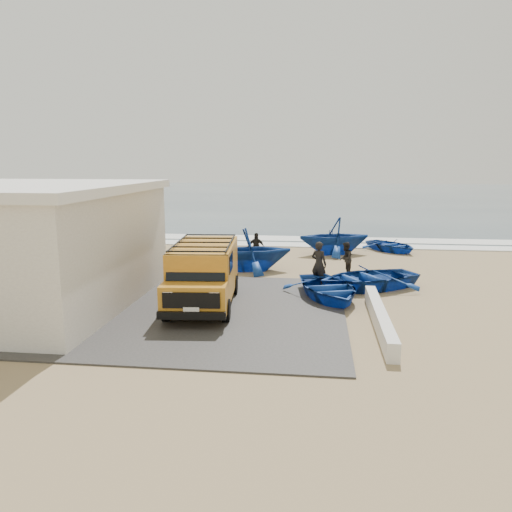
{
  "coord_description": "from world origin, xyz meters",
  "views": [
    {
      "loc": [
        2.98,
        -18.21,
        5.06
      ],
      "look_at": [
        0.52,
        1.95,
        1.2
      ],
      "focal_mm": 35.0,
      "sensor_mm": 36.0,
      "label": 1
    }
  ],
  "objects": [
    {
      "name": "surf_line",
      "position": [
        0.0,
        12.0,
        0.03
      ],
      "size": [
        180.0,
        1.6,
        0.06
      ],
      "primitive_type": "cube",
      "color": "white",
      "rests_on": "ground"
    },
    {
      "name": "boat_near_right",
      "position": [
        5.06,
        1.75,
        0.44
      ],
      "size": [
        5.2,
        4.69,
        0.88
      ],
      "primitive_type": "imported",
      "rotation": [
        0.0,
        0.0,
        -1.08
      ],
      "color": "#133E99",
      "rests_on": "ground"
    },
    {
      "name": "boat_far_right",
      "position": [
        7.24,
        10.59,
        0.34
      ],
      "size": [
        3.9,
        4.08,
        0.69
      ],
      "primitive_type": "imported",
      "rotation": [
        0.0,
        0.0,
        0.65
      ],
      "color": "#133E99",
      "rests_on": "ground"
    },
    {
      "name": "van",
      "position": [
        -0.93,
        -1.39,
        1.22
      ],
      "size": [
        2.52,
        5.45,
        2.27
      ],
      "rotation": [
        0.0,
        0.0,
        0.09
      ],
      "color": "orange",
      "rests_on": "ground"
    },
    {
      "name": "fisherman_middle",
      "position": [
        4.32,
        4.09,
        0.76
      ],
      "size": [
        0.77,
        0.87,
        1.51
      ],
      "primitive_type": "imported",
      "rotation": [
        0.0,
        0.0,
        -1.88
      ],
      "color": "black",
      "rests_on": "ground"
    },
    {
      "name": "slab",
      "position": [
        -2.0,
        -2.0,
        0.03
      ],
      "size": [
        12.0,
        10.0,
        0.05
      ],
      "primitive_type": "cube",
      "color": "#3C3937",
      "rests_on": "ground"
    },
    {
      "name": "ocean",
      "position": [
        0.0,
        56.0,
        0.0
      ],
      "size": [
        180.0,
        88.0,
        0.01
      ],
      "primitive_type": "cube",
      "color": "#385166",
      "rests_on": "ground"
    },
    {
      "name": "boat_far_left",
      "position": [
        3.97,
        9.28,
        1.02
      ],
      "size": [
        4.67,
        4.31,
        2.05
      ],
      "primitive_type": "imported",
      "rotation": [
        0.0,
        0.0,
        -1.29
      ],
      "color": "#133E99",
      "rests_on": "ground"
    },
    {
      "name": "fisherman_back",
      "position": [
        -0.03,
        6.46,
        0.76
      ],
      "size": [
        0.96,
        0.58,
        1.53
      ],
      "primitive_type": "imported",
      "rotation": [
        0.0,
        0.0,
        0.25
      ],
      "color": "black",
      "rests_on": "ground"
    },
    {
      "name": "ground",
      "position": [
        0.0,
        0.0,
        0.0
      ],
      "size": [
        160.0,
        160.0,
        0.0
      ],
      "primitive_type": "plane",
      "color": "#9D835B"
    },
    {
      "name": "boat_mid_left",
      "position": [
        -0.07,
        4.53,
        1.0
      ],
      "size": [
        4.44,
        4.05,
        2.01
      ],
      "primitive_type": "imported",
      "rotation": [
        0.0,
        0.0,
        1.79
      ],
      "color": "#133E99",
      "rests_on": "ground"
    },
    {
      "name": "boat_near_left",
      "position": [
        3.46,
        0.02,
        0.41
      ],
      "size": [
        3.93,
        4.65,
        0.82
      ],
      "primitive_type": "imported",
      "rotation": [
        0.0,
        0.0,
        0.32
      ],
      "color": "#133E99",
      "rests_on": "ground"
    },
    {
      "name": "surf_wash",
      "position": [
        0.0,
        14.5,
        0.02
      ],
      "size": [
        180.0,
        2.2,
        0.04
      ],
      "primitive_type": "cube",
      "color": "white",
      "rests_on": "ground"
    },
    {
      "name": "fisherman_front",
      "position": [
        3.12,
        1.94,
        0.93
      ],
      "size": [
        0.81,
        0.73,
        1.86
      ],
      "primitive_type": "imported",
      "rotation": [
        0.0,
        0.0,
        2.61
      ],
      "color": "black",
      "rests_on": "ground"
    },
    {
      "name": "building",
      "position": [
        -7.5,
        -2.0,
        2.16
      ],
      "size": [
        8.4,
        9.4,
        4.3
      ],
      "color": "white",
      "rests_on": "ground"
    },
    {
      "name": "parapet",
      "position": [
        5.0,
        -3.0,
        0.28
      ],
      "size": [
        0.35,
        6.0,
        0.55
      ],
      "primitive_type": "cube",
      "color": "silver",
      "rests_on": "ground"
    }
  ]
}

